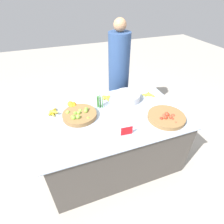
{
  "coord_description": "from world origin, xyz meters",
  "views": [
    {
      "loc": [
        -0.58,
        -1.6,
        2.12
      ],
      "look_at": [
        0.0,
        0.0,
        0.85
      ],
      "focal_mm": 28.0,
      "sensor_mm": 36.0,
      "label": 1
    }
  ],
  "objects_px": {
    "vendor_person": "(119,80)",
    "tomato_basket": "(166,117)",
    "lime_bowl": "(80,115)",
    "metal_bowl": "(127,97)",
    "price_sign": "(127,131)"
  },
  "relations": [
    {
      "from": "tomato_basket",
      "to": "vendor_person",
      "type": "bearing_deg",
      "value": 97.58
    },
    {
      "from": "tomato_basket",
      "to": "vendor_person",
      "type": "distance_m",
      "value": 1.16
    },
    {
      "from": "price_sign",
      "to": "metal_bowl",
      "type": "bearing_deg",
      "value": 69.64
    },
    {
      "from": "tomato_basket",
      "to": "vendor_person",
      "type": "relative_size",
      "value": 0.25
    },
    {
      "from": "price_sign",
      "to": "tomato_basket",
      "type": "bearing_deg",
      "value": 12.48
    },
    {
      "from": "lime_bowl",
      "to": "tomato_basket",
      "type": "bearing_deg",
      "value": -22.22
    },
    {
      "from": "vendor_person",
      "to": "tomato_basket",
      "type": "bearing_deg",
      "value": -82.42
    },
    {
      "from": "price_sign",
      "to": "vendor_person",
      "type": "distance_m",
      "value": 1.3
    },
    {
      "from": "lime_bowl",
      "to": "vendor_person",
      "type": "height_order",
      "value": "vendor_person"
    },
    {
      "from": "lime_bowl",
      "to": "metal_bowl",
      "type": "height_order",
      "value": "same"
    },
    {
      "from": "metal_bowl",
      "to": "price_sign",
      "type": "relative_size",
      "value": 2.68
    },
    {
      "from": "vendor_person",
      "to": "lime_bowl",
      "type": "bearing_deg",
      "value": -136.84
    },
    {
      "from": "metal_bowl",
      "to": "tomato_basket",
      "type": "bearing_deg",
      "value": -63.94
    },
    {
      "from": "tomato_basket",
      "to": "metal_bowl",
      "type": "height_order",
      "value": "metal_bowl"
    },
    {
      "from": "tomato_basket",
      "to": "price_sign",
      "type": "relative_size",
      "value": 3.4
    }
  ]
}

